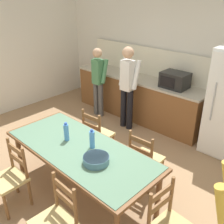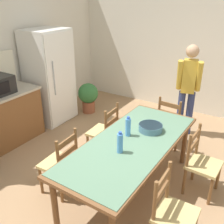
% 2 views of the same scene
% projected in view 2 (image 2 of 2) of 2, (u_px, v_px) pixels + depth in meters
% --- Properties ---
extents(ground_plane, '(8.32, 8.32, 0.00)m').
position_uv_depth(ground_plane, '(107.00, 189.00, 3.61)').
color(ground_plane, '#9E7A56').
extents(wall_right, '(0.12, 5.20, 2.90)m').
position_uv_depth(wall_right, '(191.00, 45.00, 5.51)').
color(wall_right, silver).
rests_on(wall_right, ground).
extents(refrigerator, '(0.80, 0.73, 1.85)m').
position_uv_depth(refrigerator, '(50.00, 77.00, 5.24)').
color(refrigerator, white).
rests_on(refrigerator, ground).
extents(dining_table, '(2.26, 1.00, 0.77)m').
position_uv_depth(dining_table, '(131.00, 147.00, 3.31)').
color(dining_table, brown).
rests_on(dining_table, ground).
extents(bottle_near_centre, '(0.07, 0.07, 0.27)m').
position_uv_depth(bottle_near_centre, '(120.00, 143.00, 3.01)').
color(bottle_near_centre, '#4C8ED6').
rests_on(bottle_near_centre, dining_table).
extents(bottle_off_centre, '(0.07, 0.07, 0.27)m').
position_uv_depth(bottle_off_centre, '(128.00, 127.00, 3.37)').
color(bottle_off_centre, '#4C8ED6').
rests_on(bottle_off_centre, dining_table).
extents(serving_bowl, '(0.32, 0.32, 0.09)m').
position_uv_depth(serving_bowl, '(151.00, 127.00, 3.52)').
color(serving_bowl, slate).
rests_on(serving_bowl, dining_table).
extents(chair_side_near_left, '(0.43, 0.41, 0.91)m').
position_uv_depth(chair_side_near_left, '(172.00, 213.00, 2.65)').
color(chair_side_near_left, brown).
rests_on(chair_side_near_left, ground).
extents(chair_head_end, '(0.43, 0.45, 0.91)m').
position_uv_depth(chair_head_end, '(171.00, 122.00, 4.49)').
color(chair_head_end, brown).
rests_on(chair_head_end, ground).
extents(chair_side_far_left, '(0.44, 0.42, 0.91)m').
position_uv_depth(chair_side_far_left, '(61.00, 163.00, 3.42)').
color(chair_side_far_left, brown).
rests_on(chair_side_far_left, ground).
extents(chair_side_far_right, '(0.44, 0.42, 0.91)m').
position_uv_depth(chair_side_far_right, '(104.00, 132.00, 4.18)').
color(chair_side_far_right, brown).
rests_on(chair_side_far_right, ground).
extents(chair_side_near_right, '(0.44, 0.42, 0.91)m').
position_uv_depth(chair_side_near_right, '(201.00, 163.00, 3.42)').
color(chair_side_near_right, brown).
rests_on(chair_side_near_right, ground).
extents(person_by_table, '(0.34, 0.46, 1.68)m').
position_uv_depth(person_by_table, '(188.00, 86.00, 4.67)').
color(person_by_table, navy).
rests_on(person_by_table, ground).
extents(potted_plant, '(0.44, 0.44, 0.67)m').
position_uv_depth(potted_plant, '(88.00, 96.00, 5.79)').
color(potted_plant, brown).
rests_on(potted_plant, ground).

